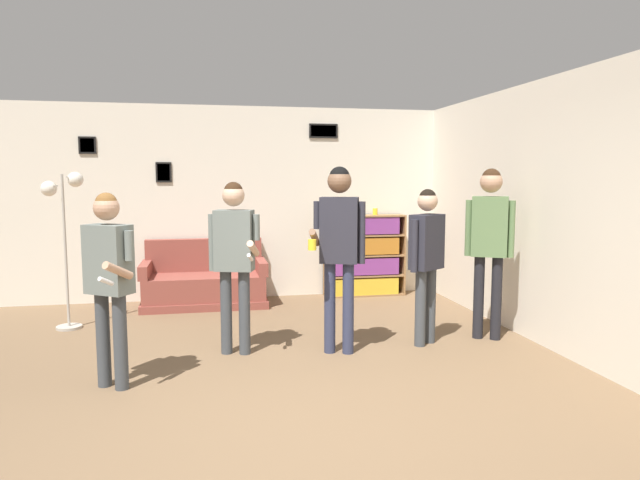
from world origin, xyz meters
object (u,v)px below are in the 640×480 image
couch (205,284)px  drinking_cup (375,212)px  person_watcher_holding_cup (339,238)px  person_spectator_near_bookshelf (427,251)px  person_spectator_far_right (490,234)px  bookshelf (364,255)px  floor_lamp (64,216)px  person_player_foreground_left (109,270)px  person_player_foreground_center (234,249)px

couch → drinking_cup: bearing=4.7°
person_watcher_holding_cup → person_spectator_near_bookshelf: (0.94, 0.12, -0.16)m
drinking_cup → person_spectator_far_right: bearing=-78.1°
bookshelf → drinking_cup: 0.66m
floor_lamp → drinking_cup: (3.95, 1.13, -0.06)m
person_player_foreground_left → person_spectator_near_bookshelf: person_spectator_near_bookshelf is taller
person_spectator_near_bookshelf → person_player_foreground_left: bearing=-167.4°
person_player_foreground_left → person_player_foreground_center: 1.26m
floor_lamp → person_spectator_near_bookshelf: 4.00m
floor_lamp → person_spectator_far_right: bearing=-16.3°
person_spectator_far_right → drinking_cup: size_ratio=18.92×
person_watcher_holding_cup → person_spectator_far_right: bearing=6.2°
person_player_foreground_left → drinking_cup: (3.17, 3.16, 0.25)m
person_spectator_near_bookshelf → couch: bearing=134.1°
person_player_foreground_left → floor_lamp: bearing=111.2°
person_player_foreground_center → bookshelf: bearing=51.0°
bookshelf → person_player_foreground_left: bearing=-133.6°
person_spectator_near_bookshelf → person_spectator_far_right: 0.74m
couch → bookshelf: 2.31m
floor_lamp → person_player_foreground_center: floor_lamp is taller
person_spectator_near_bookshelf → person_spectator_far_right: person_spectator_far_right is taller
floor_lamp → person_spectator_near_bookshelf: bearing=-20.0°
floor_lamp → person_player_foreground_left: floor_lamp is taller
person_watcher_holding_cup → drinking_cup: (1.14, 2.62, 0.09)m
floor_lamp → person_watcher_holding_cup: 3.18m
drinking_cup → couch: bearing=-175.3°
person_player_foreground_left → drinking_cup: 4.48m
floor_lamp → person_spectator_near_bookshelf: size_ratio=1.11×
bookshelf → person_player_foreground_center: 3.18m
couch → person_player_foreground_center: bearing=-82.4°
person_player_foreground_center → drinking_cup: (2.14, 2.45, 0.19)m
person_watcher_holding_cup → person_spectator_far_right: person_watcher_holding_cup is taller
person_watcher_holding_cup → person_spectator_near_bookshelf: 0.96m
person_player_foreground_left → person_spectator_far_right: size_ratio=0.88×
person_spectator_far_right → drinking_cup: (-0.51, 2.44, 0.10)m
floor_lamp → person_player_foreground_center: size_ratio=1.06×
couch → person_spectator_near_bookshelf: size_ratio=1.02×
person_spectator_near_bookshelf → person_spectator_far_right: bearing=4.9°
person_player_foreground_center → drinking_cup: size_ratio=17.52×
floor_lamp → person_player_foreground_left: size_ratio=1.11×
couch → person_player_foreground_center: (0.30, -2.25, 0.74)m
person_player_foreground_left → person_spectator_near_bookshelf: 3.03m
person_watcher_holding_cup → person_spectator_far_right: 1.67m
person_spectator_near_bookshelf → person_player_foreground_center: bearing=178.4°
couch → drinking_cup: (2.43, 0.20, 0.93)m
bookshelf → person_spectator_near_bookshelf: (-0.05, -2.50, 0.39)m
person_player_foreground_center → drinking_cup: bearing=48.9°
person_watcher_holding_cup → drinking_cup: bearing=66.4°
floor_lamp → person_player_foreground_left: 2.20m
person_player_foreground_center → couch: bearing=97.6°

